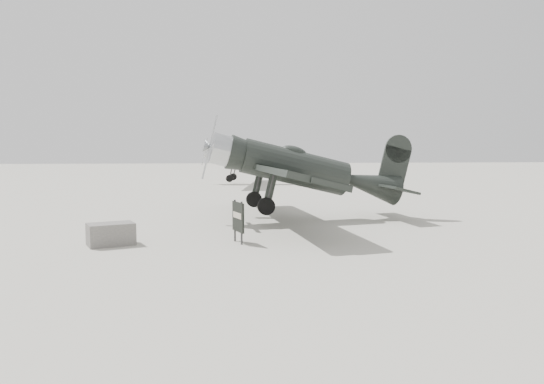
{
  "coord_description": "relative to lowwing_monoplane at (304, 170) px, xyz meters",
  "views": [
    {
      "loc": [
        -2.49,
        -19.73,
        3.28
      ],
      "look_at": [
        -0.54,
        0.51,
        1.5
      ],
      "focal_mm": 35.0,
      "sensor_mm": 36.0,
      "label": 1
    }
  ],
  "objects": [
    {
      "name": "sign_board",
      "position": [
        -3.07,
        -5.24,
        -1.34
      ],
      "size": [
        0.37,
        0.97,
        1.44
      ],
      "rotation": [
        0.0,
        0.0,
        0.31
      ],
      "color": "#333333",
      "rests_on": "ground"
    },
    {
      "name": "highwing_monoplane",
      "position": [
        -1.18,
        22.36,
        -0.03
      ],
      "size": [
        8.75,
        12.28,
        3.47
      ],
      "rotation": [
        0.0,
        0.23,
        -0.16
      ],
      "color": "#A8AAAD",
      "rests_on": "ground"
    },
    {
      "name": "lowwing_monoplane",
      "position": [
        0.0,
        0.0,
        0.0
      ],
      "size": [
        9.26,
        12.95,
        4.17
      ],
      "rotation": [
        0.0,
        0.24,
        0.11
      ],
      "color": "black",
      "rests_on": "ground"
    },
    {
      "name": "equipment_block",
      "position": [
        -7.27,
        -5.24,
        -1.84
      ],
      "size": [
        1.71,
        1.41,
        0.73
      ],
      "primitive_type": "cube",
      "rotation": [
        0.0,
        0.0,
        0.39
      ],
      "color": "#5E5B57",
      "rests_on": "ground"
    },
    {
      "name": "ground",
      "position": [
        -1.14,
        -3.24,
        -2.2
      ],
      "size": [
        160.0,
        160.0,
        0.0
      ],
      "primitive_type": "plane",
      "color": "#9E9A8C",
      "rests_on": "ground"
    }
  ]
}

